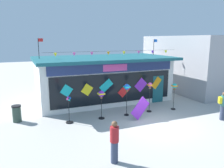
# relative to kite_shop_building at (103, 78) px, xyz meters

# --- Properties ---
(ground_plane) EXTENTS (80.00, 80.00, 0.00)m
(ground_plane) POSITION_rel_kite_shop_building_xyz_m (0.91, -6.15, -1.69)
(ground_plane) COLOR #ADAAA5
(kite_shop_building) EXTENTS (10.10, 5.58, 4.71)m
(kite_shop_building) POSITION_rel_kite_shop_building_xyz_m (0.00, 0.00, 0.00)
(kite_shop_building) COLOR silver
(kite_shop_building) RESTS_ON ground_plane
(wind_spinner_far_left) EXTENTS (0.40, 0.40, 1.58)m
(wind_spinner_far_left) POSITION_rel_kite_shop_building_xyz_m (-3.54, -4.02, -0.98)
(wind_spinner_far_left) COLOR black
(wind_spinner_far_left) RESTS_ON ground_plane
(wind_spinner_left) EXTENTS (0.37, 0.37, 1.71)m
(wind_spinner_left) POSITION_rel_kite_shop_building_xyz_m (-1.62, -4.08, -0.35)
(wind_spinner_left) COLOR black
(wind_spinner_left) RESTS_ON ground_plane
(wind_spinner_center_left) EXTENTS (0.36, 0.36, 1.99)m
(wind_spinner_center_left) POSITION_rel_kite_shop_building_xyz_m (0.01, -4.13, -0.06)
(wind_spinner_center_left) COLOR black
(wind_spinner_center_left) RESTS_ON ground_plane
(wind_spinner_center_right) EXTENTS (0.31, 0.31, 1.94)m
(wind_spinner_center_right) POSITION_rel_kite_shop_building_xyz_m (1.69, -4.08, -0.21)
(wind_spinner_center_right) COLOR black
(wind_spinner_center_right) RESTS_ON ground_plane
(wind_spinner_right) EXTENTS (0.33, 0.33, 1.79)m
(wind_spinner_right) POSITION_rel_kite_shop_building_xyz_m (3.44, -4.31, -0.27)
(wind_spinner_right) COLOR black
(wind_spinner_right) RESTS_ON ground_plane
(person_near_camera) EXTENTS (0.34, 0.34, 1.68)m
(person_near_camera) POSITION_rel_kite_shop_building_xyz_m (-2.84, -8.78, -0.84)
(person_near_camera) COLOR #333D56
(person_near_camera) RESTS_ON ground_plane
(person_mid_plaza) EXTENTS (0.48, 0.42, 1.68)m
(person_mid_plaza) POSITION_rel_kite_shop_building_xyz_m (4.81, -7.02, -0.81)
(person_mid_plaza) COLOR #333D56
(person_mid_plaza) RESTS_ON ground_plane
(trash_bin) EXTENTS (0.52, 0.52, 0.97)m
(trash_bin) POSITION_rel_kite_shop_building_xyz_m (-6.25, -2.66, -1.20)
(trash_bin) COLOR #2D4238
(trash_bin) RESTS_ON ground_plane
(display_kite_on_ground) EXTENTS (1.36, 0.22, 1.36)m
(display_kite_on_ground) POSITION_rel_kite_shop_building_xyz_m (0.44, -5.06, -1.01)
(display_kite_on_ground) COLOR purple
(display_kite_on_ground) RESTS_ON ground_plane
(neighbour_building) EXTENTS (7.05, 8.90, 4.93)m
(neighbour_building) POSITION_rel_kite_shop_building_xyz_m (9.92, 0.27, 0.77)
(neighbour_building) COLOR #99999E
(neighbour_building) RESTS_ON ground_plane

